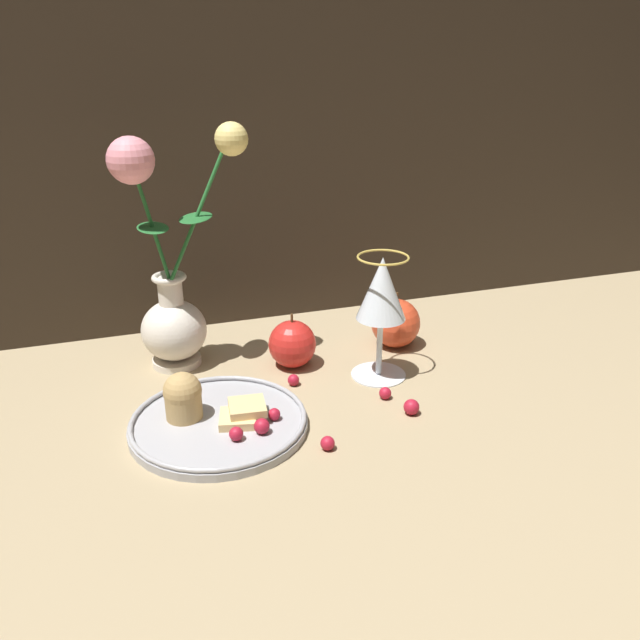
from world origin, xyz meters
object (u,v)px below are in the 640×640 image
object	(u,v)px
apple_beside_vase	(396,323)
apple_near_glass	(292,344)
plate_with_pastries	(214,417)
wine_glass	(382,294)
vase	(171,287)

from	to	relation	value
apple_beside_vase	apple_near_glass	distance (m)	0.17
plate_with_pastries	apple_near_glass	world-z (taller)	apple_near_glass
plate_with_pastries	apple_beside_vase	distance (m)	0.34
wine_glass	apple_near_glass	bearing A→B (deg)	147.64
apple_beside_vase	apple_near_glass	xyz separation A→B (m)	(-0.17, -0.02, -0.00)
vase	wine_glass	distance (m)	0.29
wine_glass	apple_near_glass	size ratio (longest dim) A/B	2.16
vase	wine_glass	size ratio (longest dim) A/B	1.94
vase	apple_beside_vase	world-z (taller)	vase
plate_with_pastries	wine_glass	xyz separation A→B (m)	(0.24, 0.06, 0.11)
vase	plate_with_pastries	xyz separation A→B (m)	(0.02, -0.18, -0.11)
vase	plate_with_pastries	bearing A→B (deg)	-83.12
wine_glass	apple_beside_vase	xyz separation A→B (m)	(0.06, 0.08, -0.08)
apple_beside_vase	vase	bearing A→B (deg)	173.18
apple_near_glass	plate_with_pastries	bearing A→B (deg)	-136.57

